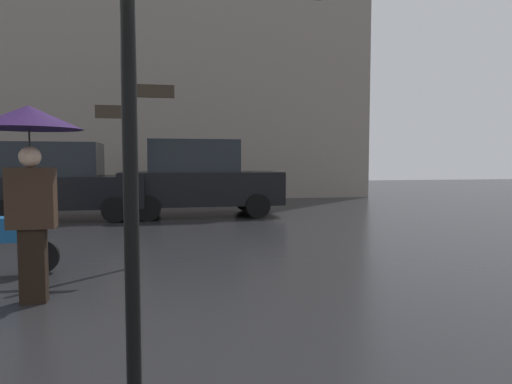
% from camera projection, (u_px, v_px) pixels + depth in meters
% --- Properties ---
extents(pedestrian_with_umbrella, '(1.09, 1.09, 2.09)m').
position_uv_depth(pedestrian_with_umbrella, '(30.00, 145.00, 4.87)').
color(pedestrian_with_umbrella, black).
rests_on(pedestrian_with_umbrella, ground).
extents(parked_car_left, '(4.11, 2.06, 1.97)m').
position_uv_depth(parked_car_left, '(61.00, 181.00, 11.95)').
color(parked_car_left, black).
rests_on(parked_car_left, ground).
extents(parked_car_right, '(4.33, 2.01, 2.07)m').
position_uv_depth(parked_car_right, '(198.00, 178.00, 12.75)').
color(parked_car_right, black).
rests_on(parked_car_right, ground).
extents(street_signpost, '(1.08, 0.08, 2.74)m').
position_uv_depth(street_signpost, '(135.00, 150.00, 6.53)').
color(street_signpost, black).
rests_on(street_signpost, ground).
extents(building_block, '(18.22, 2.81, 14.68)m').
position_uv_depth(building_block, '(142.00, 13.00, 18.38)').
color(building_block, gray).
rests_on(building_block, ground).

